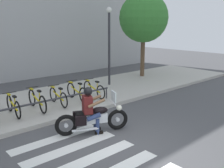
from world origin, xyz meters
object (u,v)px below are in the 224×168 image
object	(u,v)px
bicycle_2	(13,106)
tree_near_rack	(144,18)
motorcycle	(93,118)
bicycle_3	(37,100)
bike_rack	(44,102)
bicycle_5	(77,92)
bicycle_4	(58,96)
street_lamp	(109,40)
bicycle_6	(94,89)
rider	(90,107)

from	to	relation	value
bicycle_2	tree_near_rack	distance (m)	9.21
motorcycle	bicycle_3	xyz separation A→B (m)	(-0.51, 2.73, 0.05)
bicycle_2	tree_near_rack	xyz separation A→B (m)	(8.51, 1.67, 3.11)
bike_rack	tree_near_rack	distance (m)	8.51
bicycle_5	tree_near_rack	size ratio (longest dim) A/B	0.34
motorcycle	bicycle_4	xyz separation A→B (m)	(0.37, 2.73, 0.02)
bike_rack	street_lamp	bearing A→B (deg)	21.52
bicycle_4	motorcycle	bearing A→B (deg)	-97.68
bicycle_2	bicycle_5	xyz separation A→B (m)	(2.64, -0.00, 0.02)
street_lamp	motorcycle	bearing A→B (deg)	-135.82
motorcycle	bicycle_6	distance (m)	3.46
bicycle_3	bicycle_4	xyz separation A→B (m)	(0.88, 0.00, -0.02)
rider	bicycle_5	xyz separation A→B (m)	(1.31, 2.69, -0.33)
bicycle_5	street_lamp	world-z (taller)	street_lamp
bicycle_3	bike_rack	xyz separation A→B (m)	(-0.00, -0.55, 0.06)
bicycle_2	bicycle_6	distance (m)	3.51
rider	tree_near_rack	size ratio (longest dim) A/B	0.29
bicycle_3	street_lamp	world-z (taller)	street_lamp
bicycle_3	bicycle_6	size ratio (longest dim) A/B	1.04
bicycle_5	bicycle_3	bearing A→B (deg)	180.00
bicycle_3	street_lamp	bearing A→B (deg)	15.34
street_lamp	bicycle_3	bearing A→B (deg)	-164.66
rider	bicycle_3	world-z (taller)	rider
bicycle_2	street_lamp	size ratio (longest dim) A/B	0.39
rider	bicycle_4	size ratio (longest dim) A/B	0.92
bicycle_5	street_lamp	xyz separation A→B (m)	(2.86, 1.27, 1.97)
bicycle_4	street_lamp	world-z (taller)	street_lamp
bicycle_4	rider	bearing A→B (deg)	-99.21
rider	street_lamp	world-z (taller)	street_lamp
bicycle_6	tree_near_rack	distance (m)	6.12
bike_rack	tree_near_rack	xyz separation A→B (m)	(7.63, 2.22, 3.02)
tree_near_rack	street_lamp	bearing A→B (deg)	-172.44
street_lamp	bicycle_6	bearing A→B (deg)	-147.45
bicycle_2	bike_rack	distance (m)	1.04
bicycle_2	street_lamp	xyz separation A→B (m)	(5.50, 1.27, 1.99)
bicycle_3	bicycle_6	distance (m)	2.64
rider	bike_rack	bearing A→B (deg)	101.70
bicycle_6	bike_rack	size ratio (longest dim) A/B	0.29
bicycle_2	tree_near_rack	size ratio (longest dim) A/B	0.31
bicycle_6	tree_near_rack	bearing A→B (deg)	18.44
bicycle_6	street_lamp	xyz separation A→B (m)	(1.98, 1.27, 2.00)
bike_rack	street_lamp	size ratio (longest dim) A/B	1.44
rider	street_lamp	distance (m)	5.99
bike_rack	bicycle_3	bearing A→B (deg)	89.97
bicycle_6	bicycle_4	bearing A→B (deg)	-179.99
motorcycle	street_lamp	distance (m)	6.07
bicycle_2	bicycle_3	bearing A→B (deg)	-0.02
bicycle_3	bicycle_5	distance (m)	1.76
bicycle_4	bicycle_5	size ratio (longest dim) A/B	0.92
tree_near_rack	bike_rack	bearing A→B (deg)	-163.78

